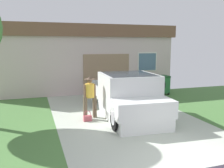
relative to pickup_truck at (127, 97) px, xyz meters
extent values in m
cube|color=#B2B9AA|center=(-0.22, 0.02, -0.78)|extent=(5.20, 9.00, 0.06)
cube|color=white|center=(0.03, 0.48, -0.54)|extent=(2.16, 5.52, 0.42)
cube|color=white|center=(-0.01, -0.17, 0.29)|extent=(2.11, 2.23, 1.25)
cube|color=#1E2833|center=(-0.01, -0.17, 0.66)|extent=(1.86, 2.05, 0.52)
cube|color=white|center=(-0.11, -1.72, -0.04)|extent=(2.03, 1.13, 0.58)
cube|color=black|center=(0.13, 2.03, -0.30)|extent=(2.12, 2.42, 0.06)
cube|color=white|center=(1.08, 1.97, -0.05)|extent=(0.21, 2.30, 0.57)
cube|color=white|center=(-0.83, 2.09, -0.05)|extent=(0.21, 2.30, 0.57)
cube|color=white|center=(0.20, 3.15, -0.05)|extent=(1.97, 0.19, 0.57)
cube|color=black|center=(1.03, -0.98, 0.57)|extent=(0.11, 0.19, 0.20)
cylinder|color=black|center=(0.75, -1.63, -0.35)|extent=(0.31, 0.81, 0.80)
cylinder|color=#9E9EA3|center=(0.75, -1.63, -0.35)|extent=(0.31, 0.46, 0.44)
cylinder|color=black|center=(-0.96, -1.52, -0.35)|extent=(0.31, 0.81, 0.80)
cylinder|color=#9E9EA3|center=(-0.96, -1.52, -0.35)|extent=(0.31, 0.46, 0.44)
cylinder|color=black|center=(0.97, 1.75, -0.35)|extent=(0.31, 0.81, 0.80)
cylinder|color=#9E9EA3|center=(0.97, 1.75, -0.35)|extent=(0.31, 0.46, 0.44)
cylinder|color=black|center=(-0.74, 1.86, -0.35)|extent=(0.31, 0.81, 0.80)
cylinder|color=#9E9EA3|center=(-0.74, 1.86, -0.35)|extent=(0.31, 0.46, 0.44)
cylinder|color=brown|center=(-1.66, 0.06, -0.34)|extent=(0.16, 0.16, 0.83)
cylinder|color=brown|center=(-1.29, 0.10, -0.34)|extent=(0.16, 0.16, 0.83)
cylinder|color=gold|center=(-1.47, 0.08, 0.31)|extent=(0.34, 0.34, 0.52)
cylinder|color=brown|center=(-1.67, 0.05, 0.23)|extent=(0.09, 0.09, 0.62)
cylinder|color=brown|center=(-1.28, 0.10, 0.23)|extent=(0.09, 0.09, 0.62)
sphere|color=brown|center=(-1.47, 0.08, 0.70)|extent=(0.21, 0.21, 0.21)
cylinder|color=brown|center=(-1.47, 0.08, 0.75)|extent=(0.41, 0.41, 0.01)
cone|color=brown|center=(-1.47, 0.08, 0.80)|extent=(0.22, 0.22, 0.11)
cube|color=#B24C56|center=(-1.65, -0.25, -0.65)|extent=(0.30, 0.17, 0.20)
torus|color=#B24C56|center=(-1.65, -0.25, -0.51)|extent=(0.27, 0.02, 0.27)
cube|color=beige|center=(-0.63, 7.74, 0.85)|extent=(10.58, 6.52, 3.20)
cube|color=brown|center=(-0.63, 7.74, 2.80)|extent=(11.00, 6.78, 0.70)
cube|color=#93755B|center=(0.52, 4.46, 0.37)|extent=(2.69, 0.06, 2.25)
cube|color=slate|center=(3.06, 4.46, 1.01)|extent=(1.10, 0.05, 1.00)
cube|color=silver|center=(3.06, 4.47, 1.01)|extent=(1.23, 0.02, 1.12)
cube|color=#286B38|center=(3.44, 3.24, -0.23)|extent=(0.58, 0.68, 0.87)
cube|color=#1C4A27|center=(3.44, 3.24, 0.26)|extent=(0.60, 0.71, 0.10)
cylinder|color=black|center=(3.22, 2.97, -0.66)|extent=(0.05, 0.18, 0.18)
cylinder|color=black|center=(3.66, 2.97, -0.66)|extent=(0.05, 0.18, 0.18)
camera|label=1|loc=(-3.47, -8.72, 2.01)|focal=39.04mm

